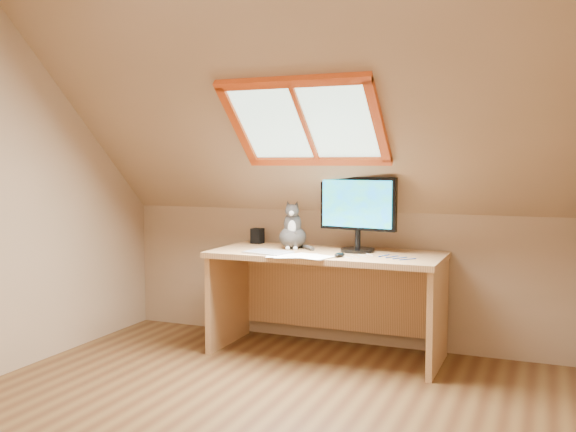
% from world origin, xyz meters
% --- Properties ---
extents(ground, '(3.50, 3.50, 0.00)m').
position_xyz_m(ground, '(0.00, 0.00, 0.00)').
color(ground, brown).
rests_on(ground, ground).
extents(room_shell, '(3.52, 3.52, 2.41)m').
position_xyz_m(room_shell, '(0.00, -0.09, 1.43)').
color(room_shell, '#A38262').
rests_on(room_shell, ground).
extents(desk, '(1.62, 0.71, 0.74)m').
position_xyz_m(desk, '(0.03, 1.45, 0.51)').
color(desk, tan).
rests_on(desk, ground).
extents(monitor, '(0.57, 0.24, 0.53)m').
position_xyz_m(monitor, '(0.23, 1.47, 1.04)').
color(monitor, black).
rests_on(monitor, desk).
extents(cat, '(0.25, 0.28, 0.36)m').
position_xyz_m(cat, '(-0.25, 1.46, 0.86)').
color(cat, '#3E3A37').
rests_on(cat, desk).
extents(desk_speaker, '(0.09, 0.09, 0.12)m').
position_xyz_m(desk_speaker, '(-0.62, 1.63, 0.80)').
color(desk_speaker, black).
rests_on(desk_speaker, desk).
extents(graphics_tablet, '(0.34, 0.27, 0.01)m').
position_xyz_m(graphics_tablet, '(-0.32, 1.17, 0.74)').
color(graphics_tablet, '#B2B2B7').
rests_on(graphics_tablet, desk).
extents(mouse, '(0.08, 0.11, 0.03)m').
position_xyz_m(mouse, '(0.19, 1.18, 0.75)').
color(mouse, black).
rests_on(mouse, desk).
extents(papers, '(0.35, 0.30, 0.01)m').
position_xyz_m(papers, '(-0.06, 1.12, 0.74)').
color(papers, white).
rests_on(papers, desk).
extents(cables, '(0.51, 0.26, 0.01)m').
position_xyz_m(cables, '(0.45, 1.26, 0.74)').
color(cables, silver).
rests_on(cables, desk).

